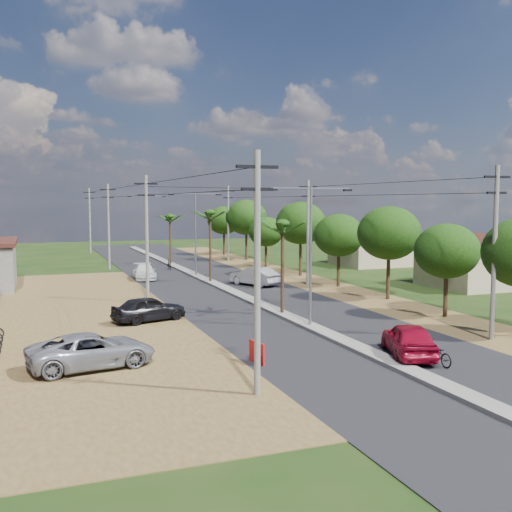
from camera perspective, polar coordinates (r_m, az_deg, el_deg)
The scene contains 36 objects.
ground at distance 34.32m, azimuth 5.16°, elevation -6.85°, with size 160.00×160.00×0.00m, color black.
road at distance 48.04m, azimuth -2.67°, elevation -3.34°, with size 12.00×110.00×0.04m, color black.
median at distance 50.86m, azimuth -3.71°, elevation -2.78°, with size 1.00×90.00×0.18m, color #605E56.
dirt_lot_west at distance 38.85m, azimuth -20.91°, elevation -5.73°, with size 18.00×46.00×0.04m, color #513D1B.
dirt_shoulder_east at distance 51.28m, azimuth 6.42°, elevation -2.83°, with size 5.00×90.00×0.03m, color #513D1B.
house_east_near at distance 53.28m, azimuth 20.03°, elevation -0.23°, with size 7.60×7.50×4.60m.
house_east_far at distance 68.41m, azimuth 10.81°, elevation 1.13°, with size 7.60×7.50×4.60m.
tree_east_b at distance 38.66m, azimuth 17.72°, elevation 0.45°, with size 4.00×4.00×5.83m.
tree_east_c at distance 44.52m, azimuth 12.55°, elevation 2.13°, with size 4.60×4.60×6.83m.
tree_east_d at distance 50.39m, azimuth 7.90°, elevation 1.96°, with size 4.20×4.20×6.13m.
tree_east_e at distance 57.59m, azimuth 4.27°, elevation 3.14°, with size 4.80×4.80×7.14m.
tree_east_f at distance 64.83m, azimuth 0.96°, elevation 2.32°, with size 3.80×3.80×5.52m.
tree_east_g at distance 72.47m, azimuth -0.93°, elevation 3.70°, with size 5.00×5.00×7.38m.
tree_east_h at distance 79.97m, azimuth -3.08°, elevation 3.41°, with size 4.40×4.40×6.52m.
palm_median_near at distance 37.23m, azimuth 2.55°, elevation 2.71°, with size 2.00×2.00×6.15m.
palm_median_mid at distance 52.30m, azimuth -4.39°, elevation 3.82°, with size 2.00×2.00×6.55m.
palm_median_far at distance 67.82m, azimuth -8.19°, elevation 3.56°, with size 2.00×2.00×5.85m.
streetlight_near at distance 33.64m, azimuth 5.23°, elevation 1.14°, with size 5.10×0.18×8.00m.
streetlight_mid at distance 57.15m, azimuth -5.79°, elevation 2.81°, with size 5.10×0.18×8.00m.
streetlight_far at distance 81.55m, azimuth -10.32°, elevation 3.47°, with size 5.10×0.18×8.00m.
utility_pole_w_a at distance 21.73m, azimuth 0.12°, elevation -1.14°, with size 1.60×0.24×9.00m.
utility_pole_w_b at distance 42.94m, azimuth -10.36°, elevation 1.92°, with size 1.60×0.24×9.00m.
utility_pole_w_c at distance 64.69m, azimuth -13.87°, elevation 2.94°, with size 1.60×0.24×9.00m.
utility_pole_w_d at distance 85.56m, azimuth -15.55°, elevation 3.42°, with size 1.60×0.24×9.00m.
utility_pole_e_a at distance 32.89m, azimuth 21.77°, elevation 0.65°, with size 1.60×0.24×9.00m.
utility_pole_e_b at distance 51.28m, azimuth 4.97°, elevation 2.51°, with size 1.60×0.24×9.00m.
utility_pole_e_c at distance 71.74m, azimuth -2.67°, elevation 3.29°, with size 1.60×0.24×9.00m.
car_red_near at distance 28.72m, azimuth 14.34°, elevation -7.78°, with size 1.85×4.61×1.57m, color maroon.
car_silver_mid at distance 50.92m, azimuth -0.15°, elevation -1.98°, with size 1.65×4.72×1.56m, color gray.
car_white_far at distance 55.92m, azimuth -10.58°, elevation -1.54°, with size 1.88×4.62×1.34m, color silver.
car_parked_silver at distance 26.93m, azimuth -15.36°, elevation -8.76°, with size 2.48×5.38×1.50m, color gray.
car_parked_dark at distance 36.38m, azimuth -10.17°, elevation -5.01°, with size 1.78×4.42×1.51m, color black.
moto_rider_east at distance 27.66m, azimuth 16.78°, elevation -8.93°, with size 0.68×1.94×1.02m, color black.
moto_rider_west_a at distance 53.89m, azimuth -10.18°, elevation -2.06°, with size 0.54×1.55×0.82m, color black.
moto_rider_west_b at distance 63.23m, azimuth -8.26°, elevation -0.85°, with size 0.50×1.77×1.07m, color black.
roadside_sign at distance 26.71m, azimuth 0.08°, elevation -9.23°, with size 0.30×1.20×1.01m.
Camera 1 is at (-14.66, -30.19, 7.17)m, focal length 42.00 mm.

